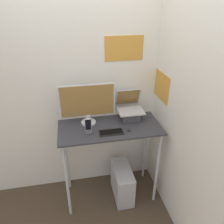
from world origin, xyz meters
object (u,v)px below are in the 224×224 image
Objects in this scene: computer_tower at (122,182)px; mouse at (129,130)px; monitor at (88,104)px; cell_phone at (89,129)px; laptop at (130,112)px; keyboard at (111,132)px.

mouse is at bearing -55.27° from computer_tower.
monitor reaches higher than cell_phone.
mouse reaches higher than computer_tower.
laptop is 0.51m from monitor.
monitor is 1.28× the size of computer_tower.
cell_phone is (-0.23, 0.04, 0.04)m from keyboard.
computer_tower is (-0.04, 0.05, -0.81)m from mouse.
mouse is 0.42m from cell_phone.
computer_tower is (0.15, 0.06, -0.80)m from keyboard.
monitor reaches higher than computer_tower.
computer_tower is at bearing -120.97° from laptop.
keyboard is at bearing -135.70° from laptop.
monitor is 2.31× the size of keyboard.
cell_phone reaches higher than keyboard.
monitor is 10.15× the size of mouse.
laptop is 0.56m from cell_phone.
mouse is (0.19, 0.01, 0.00)m from keyboard.
keyboard reaches higher than computer_tower.
mouse is at bearing -31.55° from monitor.
monitor is at bearing 148.45° from mouse.
cell_phone reaches higher than mouse.
cell_phone is (-0.51, -0.23, -0.04)m from laptop.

